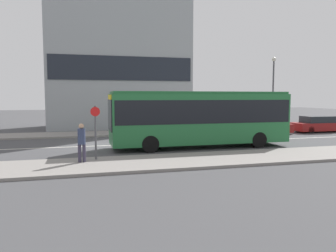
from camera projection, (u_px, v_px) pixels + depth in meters
ground_plane at (104, 146)px, 20.66m from camera, size 120.00×120.00×0.00m
sidewalk_near at (113, 164)px, 14.64m from camera, size 44.00×3.50×0.13m
sidewalk_far at (98, 134)px, 26.67m from camera, size 44.00×3.50×0.13m
lane_centerline at (104, 146)px, 20.66m from camera, size 41.80×0.16×0.01m
apartment_block_left_tower at (118, 24)px, 32.70m from camera, size 13.59×6.71×20.63m
city_bus at (200, 115)px, 19.90m from camera, size 10.86×2.58×3.39m
parked_car_0 at (266, 126)px, 27.21m from camera, size 3.95×1.85×1.27m
parked_car_1 at (318, 124)px, 28.67m from camera, size 4.63×1.86×1.39m
pedestrian_near_stop at (82, 140)px, 14.76m from camera, size 0.35×0.34×1.76m
bus_stop_sign at (95, 128)px, 15.38m from camera, size 0.44×0.12×2.54m
street_lamp at (273, 85)px, 29.14m from camera, size 0.36×0.36×6.43m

